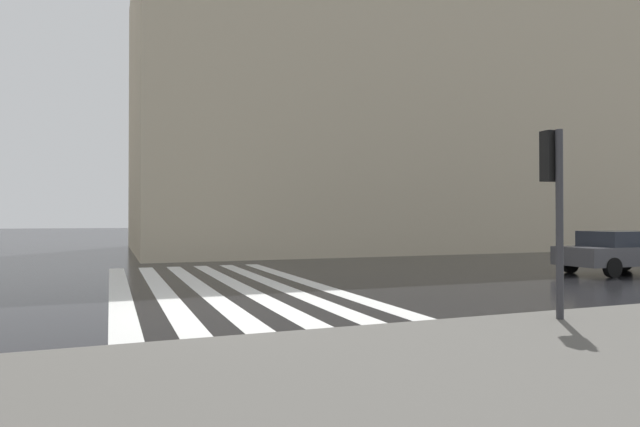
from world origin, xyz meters
name	(u,v)px	position (x,y,z in m)	size (l,w,h in m)	color
ground_plane	(220,311)	(0.00, 0.00, 0.00)	(220.00, 220.00, 0.00)	black
zebra_crossing	(218,286)	(4.00, -0.70, 0.00)	(13.00, 5.50, 0.01)	silver
haussmann_block_corner	(380,100)	(20.23, -14.08, 9.46)	(15.47, 29.91, 19.31)	beige
traffic_signal_post	(554,182)	(-3.58, -4.91, 2.42)	(0.44, 0.30, 3.14)	#333338
car_dark_grey	(620,251)	(2.50, -13.68, 0.76)	(1.85, 4.10, 1.41)	#4C4C51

